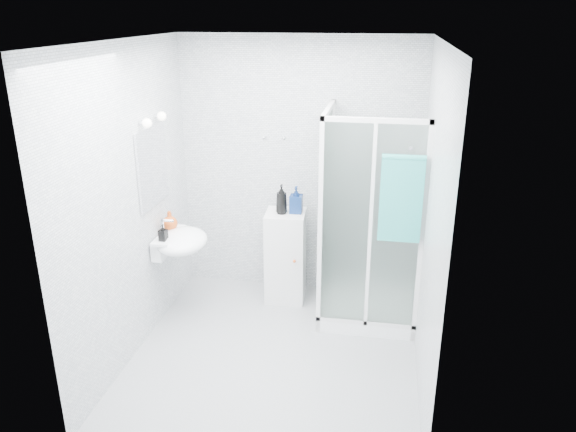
% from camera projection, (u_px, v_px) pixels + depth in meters
% --- Properties ---
extents(room, '(2.40, 2.60, 2.60)m').
position_uv_depth(room, '(274.00, 213.00, 4.42)').
color(room, silver).
rests_on(room, ground).
extents(shower_enclosure, '(0.90, 0.95, 2.00)m').
position_uv_depth(shower_enclosure, '(360.00, 274.00, 5.31)').
color(shower_enclosure, white).
rests_on(shower_enclosure, ground).
extents(wall_basin, '(0.46, 0.56, 0.35)m').
position_uv_depth(wall_basin, '(179.00, 241.00, 5.17)').
color(wall_basin, white).
rests_on(wall_basin, ground).
extents(mirror, '(0.02, 0.60, 0.70)m').
position_uv_depth(mirror, '(153.00, 167.00, 4.96)').
color(mirror, white).
rests_on(mirror, room).
extents(vanity_lights, '(0.10, 0.40, 0.08)m').
position_uv_depth(vanity_lights, '(154.00, 119.00, 4.80)').
color(vanity_lights, silver).
rests_on(vanity_lights, room).
extents(wall_hooks, '(0.23, 0.06, 0.03)m').
position_uv_depth(wall_hooks, '(274.00, 138.00, 5.51)').
color(wall_hooks, silver).
rests_on(wall_hooks, room).
extents(storage_cabinet, '(0.41, 0.42, 0.94)m').
position_uv_depth(storage_cabinet, '(286.00, 256.00, 5.65)').
color(storage_cabinet, silver).
rests_on(storage_cabinet, ground).
extents(hand_towel, '(0.35, 0.05, 0.74)m').
position_uv_depth(hand_towel, '(401.00, 197.00, 4.57)').
color(hand_towel, teal).
rests_on(hand_towel, shower_enclosure).
extents(shampoo_bottle_a, '(0.12, 0.12, 0.29)m').
position_uv_depth(shampoo_bottle_a, '(281.00, 199.00, 5.42)').
color(shampoo_bottle_a, black).
rests_on(shampoo_bottle_a, storage_cabinet).
extents(shampoo_bottle_b, '(0.12, 0.12, 0.27)m').
position_uv_depth(shampoo_bottle_b, '(296.00, 200.00, 5.45)').
color(shampoo_bottle_b, navy).
rests_on(shampoo_bottle_b, storage_cabinet).
extents(soap_dispenser_orange, '(0.14, 0.14, 0.18)m').
position_uv_depth(soap_dispenser_orange, '(170.00, 220.00, 5.24)').
color(soap_dispenser_orange, '#BB4816').
rests_on(soap_dispenser_orange, wall_basin).
extents(soap_dispenser_black, '(0.08, 0.08, 0.15)m').
position_uv_depth(soap_dispenser_black, '(163.00, 233.00, 4.99)').
color(soap_dispenser_black, black).
rests_on(soap_dispenser_black, wall_basin).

